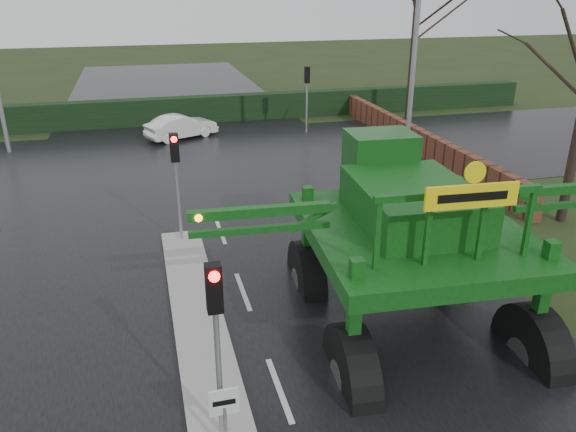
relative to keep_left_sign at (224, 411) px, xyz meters
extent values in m
plane|color=black|center=(1.30, 1.50, -1.06)|extent=(140.00, 140.00, 0.00)
cube|color=black|center=(1.30, 11.50, -1.05)|extent=(14.00, 80.00, 0.02)
cube|color=black|center=(1.30, 17.50, -1.05)|extent=(80.00, 12.00, 0.02)
cube|color=gray|center=(0.00, 4.50, -0.97)|extent=(1.20, 10.00, 0.16)
cube|color=black|center=(1.30, 25.50, -0.31)|extent=(44.00, 0.90, 1.50)
cube|color=#592D1E|center=(11.80, 17.50, -0.46)|extent=(0.40, 20.00, 1.20)
cylinder|color=gray|center=(0.00, 0.00, -0.41)|extent=(0.07, 0.07, 1.00)
cube|color=silver|center=(0.00, 0.00, 0.19)|extent=(0.50, 0.04, 0.50)
cube|color=black|center=(0.00, -0.02, 0.19)|extent=(0.38, 0.01, 0.10)
cylinder|color=gray|center=(0.00, 0.50, 0.69)|extent=(0.10, 0.10, 3.50)
cube|color=black|center=(0.00, 0.50, 2.04)|extent=(0.26, 0.22, 0.85)
sphere|color=#FF0C07|center=(0.00, 0.37, 2.32)|extent=(0.18, 0.18, 0.18)
cylinder|color=gray|center=(0.00, 9.00, 0.69)|extent=(0.10, 0.10, 3.50)
cube|color=black|center=(0.00, 9.00, 2.04)|extent=(0.26, 0.22, 0.85)
sphere|color=#FF0C07|center=(0.00, 8.87, 2.32)|extent=(0.18, 0.18, 0.18)
cylinder|color=gray|center=(7.80, 21.50, 0.69)|extent=(0.10, 0.10, 3.50)
cube|color=black|center=(7.80, 21.50, 2.04)|extent=(0.26, 0.22, 0.85)
sphere|color=#FF0C07|center=(7.80, 21.63, 2.32)|extent=(0.18, 0.18, 0.18)
cylinder|color=gray|center=(9.80, 13.50, 3.94)|extent=(0.20, 0.20, 10.00)
cylinder|color=black|center=(14.30, 22.50, 3.94)|extent=(0.32, 0.32, 10.00)
cylinder|color=black|center=(0.90, 3.70, 0.09)|extent=(0.78, 2.33, 2.30)
cylinder|color=#595B56|center=(0.90, 3.70, 0.09)|extent=(0.73, 0.85, 0.80)
cube|color=#0C4312|center=(0.90, 3.70, 1.53)|extent=(0.27, 0.27, 2.64)
cylinder|color=black|center=(5.03, 3.43, 0.09)|extent=(0.78, 2.33, 2.30)
cylinder|color=#595B56|center=(5.03, 3.43, 0.09)|extent=(0.73, 0.85, 0.80)
cube|color=#0C4312|center=(5.03, 3.43, 1.53)|extent=(0.27, 0.27, 2.64)
cylinder|color=black|center=(0.63, -0.43, 0.09)|extent=(0.78, 2.33, 2.30)
cylinder|color=#595B56|center=(0.63, -0.43, 0.09)|extent=(0.73, 0.85, 0.80)
cube|color=#0C4312|center=(0.63, -0.43, 1.53)|extent=(0.27, 0.27, 2.64)
cylinder|color=black|center=(4.76, -0.69, 0.09)|extent=(0.78, 2.33, 2.30)
cylinder|color=#595B56|center=(4.76, -0.69, 0.09)|extent=(0.73, 0.85, 0.80)
cube|color=#0C4312|center=(4.76, -0.69, 1.53)|extent=(0.27, 0.27, 2.64)
cube|color=#0C4312|center=(2.83, 1.50, 2.27)|extent=(5.17, 5.81, 0.40)
cube|color=#0C4312|center=(2.84, 1.73, 2.90)|extent=(2.74, 3.60, 1.03)
cube|color=#104612|center=(2.99, 4.02, 3.31)|extent=(1.81, 1.49, 1.49)
cube|color=#0C4312|center=(2.71, -0.33, 3.94)|extent=(3.45, 0.36, 0.14)
cube|color=#0C4312|center=(-0.87, 1.28, 3.31)|extent=(2.99, 0.40, 0.21)
sphere|color=orange|center=(-2.13, 1.25, 3.31)|extent=(0.16, 0.16, 0.16)
cube|color=#0C4312|center=(6.47, 0.81, 3.31)|extent=(2.99, 0.40, 0.21)
cube|color=yellow|center=(2.68, -0.79, 4.05)|extent=(1.84, 0.19, 0.46)
cube|color=black|center=(2.68, -0.79, 4.05)|extent=(1.38, 0.10, 0.16)
cylinder|color=yellow|center=(2.68, -0.79, 4.51)|extent=(0.42, 0.07, 0.41)
imported|color=white|center=(1.12, 21.98, -1.06)|extent=(3.95, 2.74, 1.23)
camera|label=1|loc=(-0.85, -7.31, 6.53)|focal=35.00mm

